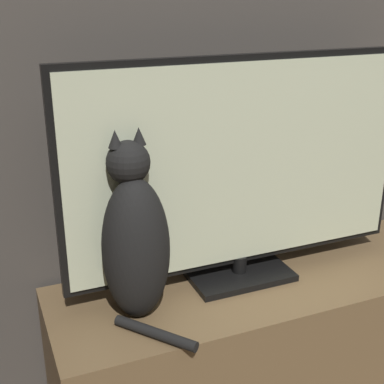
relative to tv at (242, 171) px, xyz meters
name	(u,v)px	position (x,y,z in m)	size (l,w,h in m)	color
wall_back	(233,13)	(0.06, 0.21, 0.42)	(4.80, 0.05, 2.60)	#47423D
tv_stand	(260,350)	(0.06, -0.05, -0.61)	(1.31, 0.43, 0.53)	brown
tv	(242,171)	(0.00, 0.00, 0.00)	(1.07, 0.19, 0.68)	black
cat	(135,241)	(-0.35, -0.07, -0.13)	(0.19, 0.31, 0.52)	black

